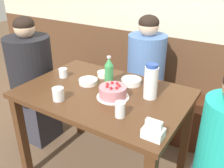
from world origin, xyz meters
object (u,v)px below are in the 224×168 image
Objects in this scene: bench_seat at (148,108)px; napkin_holder at (153,131)px; bowl_rice_small at (104,74)px; glass_water_tall at (120,109)px; person_pale_blue_shirt at (33,82)px; bowl_side_dish at (131,81)px; birthday_cake at (113,92)px; bowl_soup_white at (88,81)px; person_teal_shirt at (145,83)px; glass_tumbler_short at (58,94)px; soju_bottle at (109,71)px; glass_shot_small at (63,73)px; water_pitcher at (151,82)px.

napkin_holder is (0.50, -1.12, 0.60)m from bench_seat.
glass_water_tall is (0.40, -0.43, 0.03)m from bowl_rice_small.
bench_seat is 1.77× the size of person_pale_blue_shirt.
birthday_cake is at bearing -91.47° from bowl_side_dish.
glass_water_tall reaches higher than bowl_side_dish.
glass_water_tall is at bearing -30.94° from bowl_soup_white.
person_teal_shirt reaches higher than birthday_cake.
person_teal_shirt reaches higher than glass_water_tall.
glass_tumbler_short is at bearing -121.71° from bowl_side_dish.
birthday_cake is at bearing -83.45° from bench_seat.
soju_bottle is 0.45m from glass_water_tall.
bench_seat is 1.76× the size of person_teal_shirt.
bowl_rice_small is 0.08× the size of person_teal_shirt.
birthday_cake is 0.28m from bowl_soup_white.
bowl_rice_small is 0.69× the size of bowl_side_dish.
glass_shot_small is (-0.52, -0.18, 0.01)m from bowl_side_dish.
person_pale_blue_shirt is at bearing 164.88° from napkin_holder.
bowl_rice_small is at bearing 33.41° from glass_shot_small.
bowl_soup_white is at bearing -174.07° from water_pitcher.
bowl_soup_white is 2.00× the size of glass_shot_small.
napkin_holder is 0.09× the size of person_pale_blue_shirt.
glass_shot_small is 0.48m from person_pale_blue_shirt.
bowl_side_dish is at bearing 58.29° from glass_tumbler_short.
bowl_rice_small is 1.45× the size of glass_shot_small.
person_teal_shirt is at bearing 69.19° from bowl_rice_small.
glass_tumbler_short is (-0.29, -0.47, 0.02)m from bowl_side_dish.
bench_seat is at bearing 87.06° from soju_bottle.
napkin_holder is 1.16× the size of glass_water_tall.
bowl_soup_white is (-0.67, 0.34, -0.02)m from napkin_holder.
bowl_soup_white is (-0.17, -0.78, 0.58)m from bench_seat.
person_teal_shirt is (0.21, 0.91, -0.24)m from glass_tumbler_short.
bowl_side_dish is (0.25, -0.00, 0.00)m from bowl_rice_small.
birthday_cake is at bearing 6.31° from person_teal_shirt.
bowl_rice_small is 1.08× the size of glass_water_tall.
person_teal_shirt reaches higher than bowl_soup_white.
glass_shot_small is (-0.51, 0.07, -0.00)m from birthday_cake.
person_pale_blue_shirt is at bearing 165.49° from glass_water_tall.
bench_seat is 20.78× the size of bowl_rice_small.
glass_tumbler_short reaches higher than bowl_soup_white.
glass_water_tall is (0.26, -1.04, 0.61)m from bench_seat.
water_pitcher reaches higher than soju_bottle.
bench_seat is 8.83× the size of water_pitcher.
napkin_holder is (0.54, -0.42, -0.07)m from soju_bottle.
bowl_side_dish is at bearing 31.94° from soju_bottle.
napkin_holder is at bearing -2.74° from glass_tumbler_short.
bowl_soup_white is 0.70m from person_pale_blue_shirt.
birthday_cake is at bearing 132.31° from glass_water_tall.
person_teal_shirt is at bearing 117.31° from water_pitcher.
birthday_cake is 0.48m from napkin_holder.
bowl_rice_small is 1.18× the size of glass_tumbler_short.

